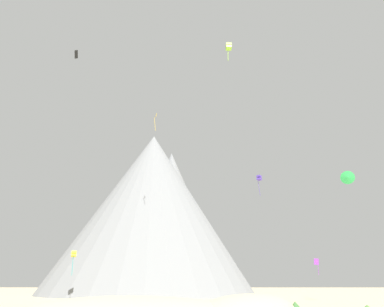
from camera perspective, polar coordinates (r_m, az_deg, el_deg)
name	(u,v)px	position (r m, az deg, el deg)	size (l,w,h in m)	color
bush_far_right	(295,305)	(49.69, 16.53, -22.69)	(1.56, 1.56, 0.96)	#386633
bush_low_patch	(188,306)	(49.44, -0.71, -23.62)	(1.80, 1.80, 0.69)	#668C4C
rock_massif	(160,216)	(108.30, -5.19, -10.09)	(83.18, 83.18, 47.41)	slate
kite_violet_low	(317,263)	(85.54, 19.70, -16.48)	(1.05, 0.39, 3.57)	purple
kite_lime_high	(229,47)	(58.11, 6.01, 16.95)	(0.90, 0.93, 3.18)	#8CD133
kite_gold_high	(156,119)	(85.72, -5.97, 5.70)	(0.66, 0.76, 4.65)	gold
kite_yellow_low	(74,254)	(77.02, -18.76, -15.33)	(1.27, 1.32, 4.71)	yellow
kite_black_high	(76,54)	(64.00, -18.40, 15.13)	(0.64, 0.64, 1.41)	black
kite_green_mid	(347,177)	(69.17, 24.07, -3.58)	(2.29, 1.35, 2.46)	green
kite_indigo_high	(259,178)	(90.73, 10.92, -3.97)	(1.45, 1.45, 5.36)	#5138B2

